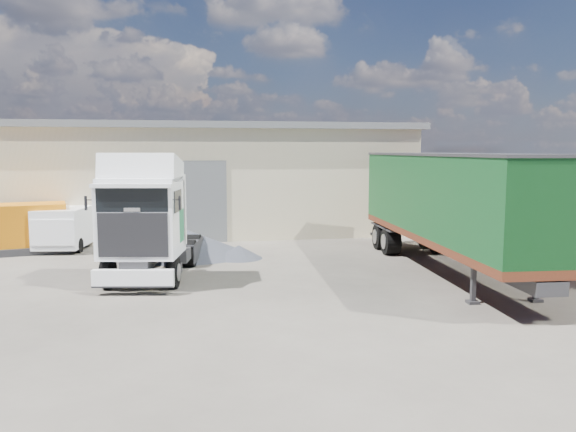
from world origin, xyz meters
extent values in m
plane|color=black|center=(0.00, 0.00, 0.00)|extent=(120.00, 120.00, 0.00)
cube|color=beige|center=(-6.00, 16.00, 2.50)|extent=(30.00, 12.00, 5.00)
cube|color=#57595C|center=(-6.00, 16.00, 5.15)|extent=(30.60, 12.60, 0.30)
cube|color=#57595C|center=(-2.00, 9.98, 1.80)|extent=(4.00, 0.08, 3.60)
cube|color=#57595C|center=(-6.00, 16.00, 5.35)|extent=(30.60, 0.40, 0.15)
cube|color=maroon|center=(11.50, 6.00, 1.25)|extent=(0.35, 26.00, 2.50)
cylinder|color=black|center=(-3.04, 1.93, 0.47)|extent=(2.31, 1.28, 0.94)
cylinder|color=black|center=(-2.54, 5.00, 0.47)|extent=(2.35, 1.29, 0.94)
cylinder|color=black|center=(-2.34, 6.23, 0.47)|extent=(2.35, 1.29, 0.94)
cube|color=#2D2D30|center=(-2.69, 4.03, 0.80)|extent=(1.73, 5.92, 0.27)
cube|color=white|center=(-3.17, 1.09, 0.49)|extent=(2.27, 0.58, 0.49)
cube|color=white|center=(-2.99, 2.23, 2.02)|extent=(2.52, 2.37, 2.18)
cube|color=black|center=(-3.15, 1.23, 1.69)|extent=(1.94, 0.37, 1.24)
cube|color=black|center=(-3.15, 1.24, 2.67)|extent=(1.98, 0.36, 0.67)
cube|color=white|center=(-2.96, 2.41, 3.42)|extent=(2.45, 2.05, 1.09)
cube|color=#0D6138|center=(-4.03, 2.76, 1.78)|extent=(0.12, 0.66, 0.98)
cube|color=#0D6138|center=(-1.83, 2.41, 1.78)|extent=(0.12, 0.66, 0.98)
cylinder|color=#2D2D30|center=(-2.51, 5.18, 0.99)|extent=(1.12, 1.12, 0.11)
cube|color=#2D2D30|center=(5.78, -1.29, 0.54)|extent=(0.31, 0.31, 1.08)
cube|color=#2D2D30|center=(7.54, -1.39, 0.54)|extent=(0.31, 0.31, 1.08)
cylinder|color=black|center=(7.10, 6.37, 0.52)|extent=(2.56, 1.18, 1.04)
cube|color=#2D2D30|center=(6.87, 2.39, 0.89)|extent=(1.46, 11.83, 0.34)
cube|color=#5A2414|center=(6.87, 2.39, 1.21)|extent=(3.13, 11.93, 0.24)
cube|color=black|center=(6.87, 2.39, 2.61)|extent=(3.13, 11.93, 2.56)
cube|color=#2D2D30|center=(6.87, 2.39, 3.91)|extent=(3.19, 11.99, 0.08)
cylinder|color=black|center=(-6.74, 8.36, 0.30)|extent=(1.81, 0.81, 0.60)
cylinder|color=black|center=(-6.38, 11.24, 0.30)|extent=(1.81, 0.81, 0.60)
cube|color=white|center=(-6.56, 9.80, 0.95)|extent=(2.24, 4.36, 1.54)
cube|color=white|center=(-6.77, 8.09, 0.91)|extent=(1.77, 1.02, 1.00)
cube|color=black|center=(-6.75, 8.27, 1.41)|extent=(1.59, 0.27, 0.55)
cube|color=#2D2D30|center=(-8.00, 8.79, 0.15)|extent=(3.46, 2.60, 0.29)
cube|color=orange|center=(-8.00, 8.79, 0.97)|extent=(3.23, 2.37, 1.94)
cone|color=black|center=(-1.69, 6.87, 0.50)|extent=(5.21, 5.21, 1.00)
cone|color=black|center=(0.19, 6.05, 0.25)|extent=(1.96, 1.96, 0.50)
cone|color=black|center=(-3.55, 7.49, 0.30)|extent=(2.39, 2.39, 0.60)
camera|label=1|loc=(-1.50, -14.74, 4.03)|focal=35.00mm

